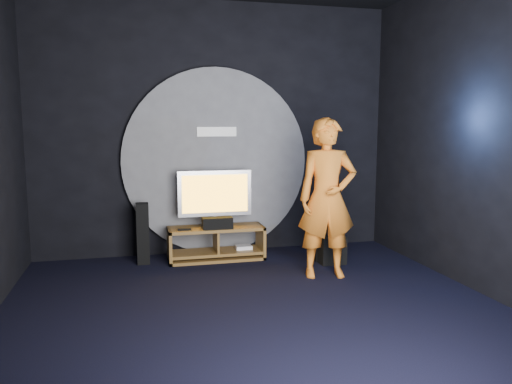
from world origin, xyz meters
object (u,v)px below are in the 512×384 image
tv (215,196)px  subwoofer (331,249)px  tower_speaker_right (320,231)px  media_console (217,245)px  player (327,198)px  tower_speaker_left (143,234)px

tv → subwoofer: tv is taller
tv → subwoofer: (1.45, -0.58, -0.68)m
tower_speaker_right → media_console: bearing=164.6°
player → tower_speaker_left: bearing=161.6°
media_console → player: size_ratio=0.68×
tv → tower_speaker_left: size_ratio=1.24×
subwoofer → player: (-0.28, -0.54, 0.77)m
tower_speaker_left → subwoofer: tower_speaker_left is taller
media_console → tower_speaker_left: tower_speaker_left is taller
media_console → player: (1.16, -1.05, 0.76)m
tv → tower_speaker_right: size_ratio=1.24×
player → tv: bearing=144.9°
subwoofer → tower_speaker_left: bearing=167.2°
media_console → player: player is taller
tv → subwoofer: bearing=-21.7°
tower_speaker_right → player: bearing=-105.1°
media_console → tv: tv is taller
tv → player: (1.17, -1.12, 0.09)m
tower_speaker_left → player: size_ratio=0.42×
tv → subwoofer: 1.70m
media_console → tower_speaker_right: size_ratio=1.60×
tower_speaker_left → tower_speaker_right: bearing=-10.0°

